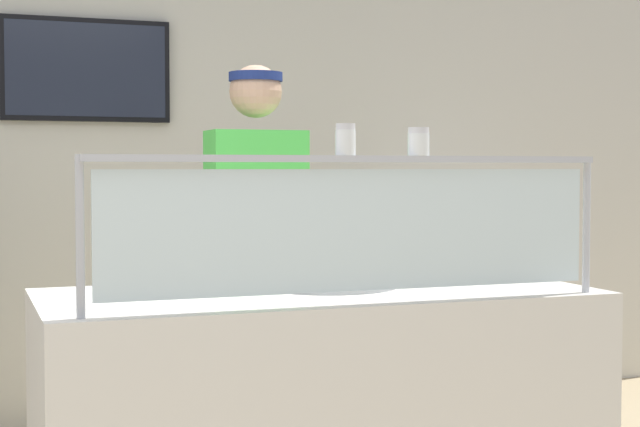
# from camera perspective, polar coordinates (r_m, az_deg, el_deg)

# --- Properties ---
(shop_rear_unit) EXTENTS (6.19, 0.13, 2.70)m
(shop_rear_unit) POSITION_cam_1_polar(r_m,az_deg,el_deg) (5.29, -8.45, 2.72)
(shop_rear_unit) COLOR beige
(shop_rear_unit) RESTS_ON ground
(sneeze_guard) EXTENTS (1.62, 0.06, 0.44)m
(sneeze_guard) POSITION_cam_1_polar(r_m,az_deg,el_deg) (2.86, 2.22, 0.20)
(sneeze_guard) COLOR #B2B5BC
(sneeze_guard) RESTS_ON serving_counter
(pizza_tray) EXTENTS (0.46, 0.46, 0.04)m
(pizza_tray) POSITION_cam_1_polar(r_m,az_deg,el_deg) (3.30, 0.53, -4.01)
(pizza_tray) COLOR #9EA0A8
(pizza_tray) RESTS_ON serving_counter
(pizza_server) EXTENTS (0.11, 0.29, 0.01)m
(pizza_server) POSITION_cam_1_polar(r_m,az_deg,el_deg) (3.30, 1.34, -3.63)
(pizza_server) COLOR #ADAFB7
(pizza_server) RESTS_ON pizza_tray
(parmesan_shaker) EXTENTS (0.06, 0.06, 0.09)m
(parmesan_shaker) POSITION_cam_1_polar(r_m,az_deg,el_deg) (2.84, 1.50, 4.22)
(parmesan_shaker) COLOR white
(parmesan_shaker) RESTS_ON sneeze_guard
(pepper_flake_shaker) EXTENTS (0.07, 0.07, 0.08)m
(pepper_flake_shaker) POSITION_cam_1_polar(r_m,az_deg,el_deg) (2.94, 5.78, 4.09)
(pepper_flake_shaker) COLOR white
(pepper_flake_shaker) RESTS_ON sneeze_guard
(worker_figure) EXTENTS (0.41, 0.50, 1.76)m
(worker_figure) POSITION_cam_1_polar(r_m,az_deg,el_deg) (3.91, -3.67, -2.40)
(worker_figure) COLOR #23232D
(worker_figure) RESTS_ON ground
(prep_shelf) EXTENTS (0.70, 0.55, 0.91)m
(prep_shelf) POSITION_cam_1_polar(r_m,az_deg,el_deg) (5.43, 8.51, -6.83)
(prep_shelf) COLOR #B7BABF
(prep_shelf) RESTS_ON ground
(pizza_box_stack) EXTENTS (0.44, 0.43, 0.13)m
(pizza_box_stack) POSITION_cam_1_polar(r_m,az_deg,el_deg) (5.37, 8.60, -1.31)
(pizza_box_stack) COLOR silver
(pizza_box_stack) RESTS_ON prep_shelf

